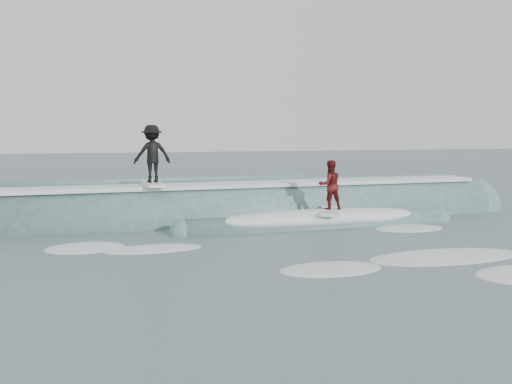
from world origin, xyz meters
name	(u,v)px	position (x,y,z in m)	size (l,w,h in m)	color
ground	(304,248)	(0.00, 0.00, 0.00)	(160.00, 160.00, 0.00)	#41565E
breaking_wave	(254,220)	(0.18, 4.93, 0.04)	(21.29, 4.05, 2.54)	#3B6463
surfer_black	(152,155)	(-3.30, 5.15, 2.33)	(1.29, 2.01, 2.00)	silver
surfer_red	(330,188)	(2.15, 2.95, 1.27)	(1.38, 2.04, 1.72)	silver
whitewater	(339,255)	(0.45, -1.13, 0.00)	(12.32, 7.84, 0.10)	white
far_swells	(189,188)	(0.49, 17.65, 0.00)	(37.11, 8.65, 0.80)	#3B6463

